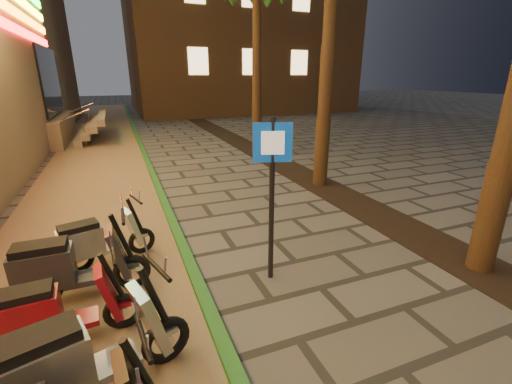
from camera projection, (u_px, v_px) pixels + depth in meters
name	position (u px, v px, depth m)	size (l,w,h in m)	color
parking_strip	(95.00, 180.00, 10.60)	(3.40, 60.00, 0.01)	#8C7251
green_curb	(152.00, 173.00, 11.18)	(0.18, 60.00, 0.10)	#2A6D29
planting_strip	(363.00, 207.00, 8.38)	(1.20, 40.00, 0.02)	black
pedestrian_sign	(272.00, 179.00, 4.96)	(0.54, 0.20, 2.54)	black
scooter_7	(78.00, 359.00, 3.20)	(1.80, 0.95, 1.28)	black
scooter_8	(53.00, 312.00, 3.94)	(1.57, 0.55, 1.10)	black
scooter_9	(67.00, 267.00, 4.76)	(1.75, 0.61, 1.24)	black
scooter_10	(97.00, 241.00, 5.66)	(1.54, 0.80, 1.09)	black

